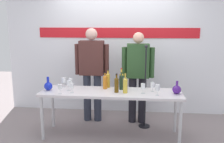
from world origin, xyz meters
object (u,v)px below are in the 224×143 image
object	(u,v)px
wine_glass_left_1	(60,87)
wine_glass_right_0	(153,85)
wine_bottle_0	(108,79)
wine_glass_left_4	(70,81)
wine_glass_left_2	(64,80)
wine_glass_right_1	(158,88)
display_table	(111,95)
microphone_stand	(145,100)
presenter_left	(92,68)
wine_bottle_1	(121,80)
wine_glass_left_0	(69,84)
decanter_blue_right	(177,89)
presenter_right	(138,72)
wine_bottle_5	(105,82)
wine_glass_left_3	(72,86)
wine_bottle_4	(117,84)
wine_glass_right_2	(143,86)
wine_bottle_3	(121,81)
wine_bottle_2	(125,85)
decanter_blue_left	(48,86)

from	to	relation	value
wine_glass_left_1	wine_glass_right_0	world-z (taller)	same
wine_bottle_0	wine_glass_left_4	bearing A→B (deg)	-176.04
wine_glass_left_2	wine_glass_right_1	size ratio (longest dim) A/B	0.96
display_table	microphone_stand	size ratio (longest dim) A/B	1.53
presenter_left	wine_bottle_1	world-z (taller)	presenter_left
wine_glass_left_0	wine_glass_right_0	bearing A→B (deg)	3.03
decanter_blue_right	wine_bottle_0	xyz separation A→B (m)	(-1.10, 0.29, 0.06)
wine_glass_left_2	wine_glass_right_0	xyz separation A→B (m)	(1.49, -0.13, -0.01)
presenter_right	wine_glass_left_4	distance (m)	1.22
wine_glass_left_4	wine_glass_right_0	world-z (taller)	wine_glass_left_4
wine_bottle_5	wine_glass_left_1	xyz separation A→B (m)	(-0.66, -0.36, -0.01)
wine_glass_left_3	presenter_left	bearing A→B (deg)	76.44
wine_glass_left_0	wine_glass_right_1	distance (m)	1.42
wine_bottle_4	wine_glass_left_2	world-z (taller)	wine_bottle_4
presenter_left	wine_glass_right_0	xyz separation A→B (m)	(1.08, -0.57, -0.14)
display_table	wine_bottle_4	world-z (taller)	wine_bottle_4
wine_bottle_1	wine_glass_left_3	xyz separation A→B (m)	(-0.75, -0.37, -0.03)
wine_glass_right_2	microphone_stand	size ratio (longest dim) A/B	0.11
presenter_right	wine_bottle_0	xyz separation A→B (m)	(-0.50, -0.38, -0.06)
wine_glass_left_1	wine_glass_left_3	xyz separation A→B (m)	(0.17, 0.08, 0.00)
wine_glass_left_2	wine_glass_right_1	distance (m)	1.59
wine_glass_left_1	wine_bottle_0	bearing A→B (deg)	33.58
wine_bottle_1	wine_glass_right_2	bearing A→B (deg)	-40.61
presenter_left	wine_glass_left_3	world-z (taller)	presenter_left
wine_glass_right_2	wine_bottle_3	bearing A→B (deg)	150.72
wine_bottle_5	microphone_stand	size ratio (longest dim) A/B	0.19
presenter_left	wine_glass_left_2	world-z (taller)	presenter_left
wine_glass_left_3	wine_glass_left_4	xyz separation A→B (m)	(-0.11, 0.34, -0.00)
decanter_blue_right	wine_bottle_2	world-z (taller)	wine_bottle_2
wine_bottle_0	wine_glass_left_3	size ratio (longest dim) A/B	2.03
display_table	wine_glass_left_2	distance (m)	0.87
decanter_blue_right	wine_glass_left_4	world-z (taller)	decanter_blue_right
wine_glass_left_3	wine_glass_right_0	distance (m)	1.28
wine_bottle_0	wine_glass_left_1	distance (m)	0.83
wine_glass_left_2	wine_bottle_3	bearing A→B (deg)	-3.35
wine_glass_left_3	wine_glass_right_2	distance (m)	1.11
display_table	wine_glass_left_3	xyz separation A→B (m)	(-0.60, -0.13, 0.17)
presenter_right	wine_bottle_4	distance (m)	0.75
decanter_blue_left	microphone_stand	bearing A→B (deg)	16.10
wine_glass_left_0	wine_glass_left_2	bearing A→B (deg)	125.16
wine_glass_right_0	wine_glass_left_0	bearing A→B (deg)	-176.97
wine_glass_left_4	wine_glass_left_0	bearing A→B (deg)	-82.32
wine_bottle_3	decanter_blue_left	bearing A→B (deg)	-171.86
presenter_left	wine_bottle_3	size ratio (longest dim) A/B	5.67
wine_glass_right_0	wine_bottle_2	bearing A→B (deg)	-164.38
wine_glass_right_0	wine_glass_left_3	bearing A→B (deg)	-171.54
wine_bottle_5	wine_glass_left_4	xyz separation A→B (m)	(-0.60, 0.05, -0.02)
decanter_blue_right	wine_glass_right_2	xyz separation A→B (m)	(-0.52, -0.03, 0.04)
display_table	wine_glass_right_2	xyz separation A→B (m)	(0.51, -0.06, 0.18)
wine_glass_left_4	decanter_blue_right	bearing A→B (deg)	-7.91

